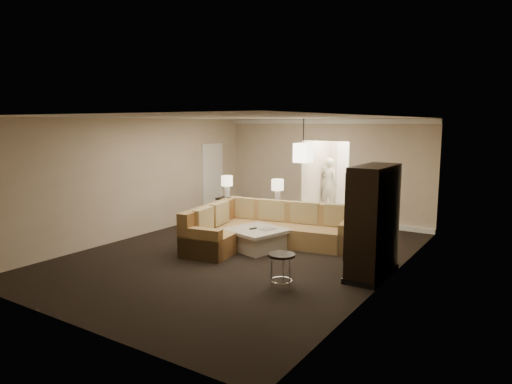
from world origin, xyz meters
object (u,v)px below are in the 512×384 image
Objects in this scene: coffee_table at (257,239)px; person at (329,181)px; sectional_sofa at (262,229)px; console_table at (251,212)px; armoire at (373,224)px; drink_table at (282,263)px.

coffee_table is 4.95m from person.
person is (-0.44, 4.58, 0.54)m from sectional_sofa.
console_table is 1.08× the size of person.
person reaches higher than sectional_sofa.
armoire is at bearing -7.71° from coffee_table.
console_table is 0.99× the size of armoire.
sectional_sofa is at bearing 108.86° from person.
drink_table is (2.71, -3.20, -0.05)m from console_table.
armoire is at bearing 51.16° from drink_table.
drink_table is at bearing 120.90° from person.
sectional_sofa reaches higher than coffee_table.
console_table is at bearing 126.99° from coffee_table.
armoire is 6.11m from person.
person is at bearing 86.01° from sectional_sofa.
drink_table is at bearing -46.97° from coffee_table.
console_table is at bearing 122.28° from sectional_sofa.
person is (0.64, 3.37, 0.46)m from console_table.
drink_table is (1.63, -1.99, 0.03)m from sectional_sofa.
sectional_sofa is 2.39× the size of coffee_table.
coffee_table is 0.69× the size of armoire.
armoire reaches higher than person.
sectional_sofa is 2.57m from drink_table.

